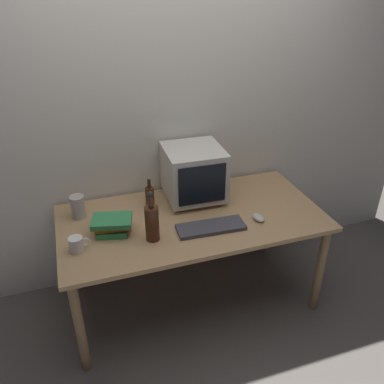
% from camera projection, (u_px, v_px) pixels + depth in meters
% --- Properties ---
extents(ground_plane, '(6.00, 6.00, 0.00)m').
position_uv_depth(ground_plane, '(192.00, 297.00, 2.92)').
color(ground_plane, '#56514C').
extents(back_wall, '(4.00, 0.08, 2.50)m').
position_uv_depth(back_wall, '(170.00, 112.00, 2.70)').
color(back_wall, silver).
rests_on(back_wall, ground).
extents(desk, '(1.69, 0.84, 0.71)m').
position_uv_depth(desk, '(192.00, 226.00, 2.61)').
color(desk, tan).
rests_on(desk, ground).
extents(crt_monitor, '(0.39, 0.40, 0.37)m').
position_uv_depth(crt_monitor, '(194.00, 173.00, 2.68)').
color(crt_monitor, beige).
rests_on(crt_monitor, desk).
extents(keyboard, '(0.43, 0.17, 0.02)m').
position_uv_depth(keyboard, '(211.00, 227.00, 2.44)').
color(keyboard, '#3F3F47').
rests_on(keyboard, desk).
extents(computer_mouse, '(0.07, 0.11, 0.04)m').
position_uv_depth(computer_mouse, '(258.00, 218.00, 2.52)').
color(computer_mouse, beige).
rests_on(computer_mouse, desk).
extents(bottle_tall, '(0.08, 0.08, 0.32)m').
position_uv_depth(bottle_tall, '(152.00, 222.00, 2.29)').
color(bottle_tall, '#472314').
rests_on(bottle_tall, desk).
extents(bottle_short, '(0.06, 0.06, 0.20)m').
position_uv_depth(bottle_short, '(150.00, 196.00, 2.65)').
color(bottle_short, '#472314').
rests_on(bottle_short, desk).
extents(book_stack, '(0.27, 0.21, 0.10)m').
position_uv_depth(book_stack, '(112.00, 225.00, 2.38)').
color(book_stack, '#33894C').
rests_on(book_stack, desk).
extents(mug, '(0.12, 0.08, 0.09)m').
position_uv_depth(mug, '(77.00, 244.00, 2.23)').
color(mug, white).
rests_on(mug, desk).
extents(metal_canister, '(0.09, 0.09, 0.15)m').
position_uv_depth(metal_canister, '(78.00, 207.00, 2.53)').
color(metal_canister, '#B7B2A8').
rests_on(metal_canister, desk).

